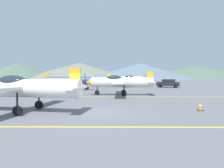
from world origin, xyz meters
TOP-DOWN VIEW (x-y plane):
  - ground_plane at (0.00, 0.00)m, footprint 400.00×400.00m
  - apron_line_near at (0.00, -3.65)m, footprint 80.00×0.16m
  - apron_line_far at (0.00, 8.98)m, footprint 80.00×0.16m
  - airplane_near at (-4.52, 0.00)m, footprint 8.30×9.51m
  - airplane_mid at (2.16, 10.68)m, footprint 8.22×9.47m
  - airplane_far at (-5.57, 19.03)m, footprint 8.27×9.51m
  - airplane_back at (4.13, 28.95)m, footprint 8.28×9.51m
  - car_sedan at (12.21, 25.68)m, footprint 4.66×3.31m
  - traffic_cone_front at (7.33, 0.62)m, footprint 0.36×0.36m
  - hill_left at (-72.94, 139.37)m, footprint 69.35×69.35m
  - hill_centerleft at (-27.03, 147.83)m, footprint 89.55×89.55m
  - hill_centerright at (19.49, 123.55)m, footprint 77.61×77.61m
  - hill_right at (63.51, 137.43)m, footprint 86.36×86.36m

SIDE VIEW (x-z plane):
  - ground_plane at x=0.00m, z-range 0.00..0.00m
  - apron_line_near at x=0.00m, z-range 0.00..0.01m
  - apron_line_far at x=0.00m, z-range 0.00..0.01m
  - traffic_cone_front at x=7.33m, z-range -0.01..0.58m
  - car_sedan at x=12.21m, z-range 0.03..1.65m
  - airplane_near at x=-4.52m, z-range 0.18..3.02m
  - airplane_mid at x=2.16m, z-range 0.18..3.02m
  - airplane_far at x=-5.57m, z-range 0.18..3.02m
  - airplane_back at x=4.13m, z-range 0.18..3.02m
  - hill_right at x=63.51m, z-range 0.00..9.97m
  - hill_centerright at x=19.49m, z-range 0.00..10.78m
  - hill_left at x=-72.94m, z-range 0.00..11.99m
  - hill_centerleft at x=-27.03m, z-range 0.00..12.73m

